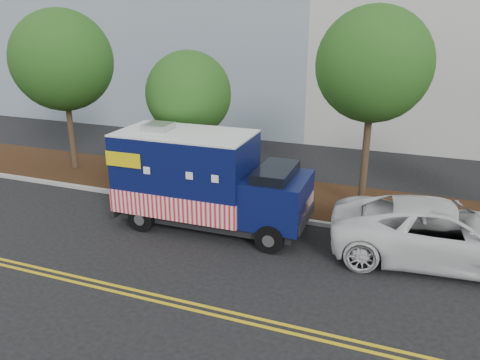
% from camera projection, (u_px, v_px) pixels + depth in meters
% --- Properties ---
extents(ground, '(120.00, 120.00, 0.00)m').
position_uv_depth(ground, '(171.00, 219.00, 16.92)').
color(ground, black).
rests_on(ground, ground).
extents(curb, '(120.00, 0.18, 0.15)m').
position_uv_depth(curb, '(189.00, 204.00, 18.13)').
color(curb, '#9E9E99').
rests_on(curb, ground).
extents(mulch_strip, '(120.00, 4.00, 0.15)m').
position_uv_depth(mulch_strip, '(211.00, 186.00, 19.98)').
color(mulch_strip, black).
rests_on(mulch_strip, ground).
extents(centerline_near, '(120.00, 0.10, 0.01)m').
position_uv_depth(centerline_near, '(93.00, 280.00, 13.00)').
color(centerline_near, gold).
rests_on(centerline_near, ground).
extents(centerline_far, '(120.00, 0.10, 0.01)m').
position_uv_depth(centerline_far, '(87.00, 285.00, 12.78)').
color(centerline_far, gold).
rests_on(centerline_far, ground).
extents(tree_a, '(4.44, 4.44, 7.32)m').
position_uv_depth(tree_a, '(62.00, 61.00, 20.64)').
color(tree_a, '#38281C').
rests_on(tree_a, ground).
extents(tree_b, '(3.39, 3.39, 5.73)m').
position_uv_depth(tree_b, '(189.00, 94.00, 18.47)').
color(tree_b, '#38281C').
rests_on(tree_b, ground).
extents(tree_c, '(3.95, 3.95, 7.37)m').
position_uv_depth(tree_c, '(374.00, 65.00, 15.89)').
color(tree_c, '#38281C').
rests_on(tree_c, ground).
extents(sign_post, '(0.06, 0.06, 2.40)m').
position_uv_depth(sign_post, '(117.00, 163.00, 19.30)').
color(sign_post, '#473828').
rests_on(sign_post, ground).
extents(food_truck, '(6.74, 2.66, 3.52)m').
position_uv_depth(food_truck, '(202.00, 182.00, 15.93)').
color(food_truck, black).
rests_on(food_truck, ground).
extents(white_car, '(6.73, 3.59, 1.80)m').
position_uv_depth(white_car, '(442.00, 233.00, 13.81)').
color(white_car, silver).
rests_on(white_car, ground).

